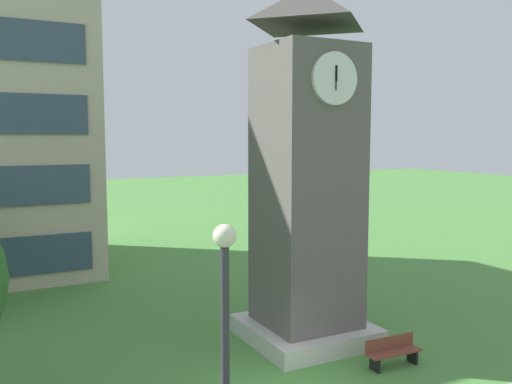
% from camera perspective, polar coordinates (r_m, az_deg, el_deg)
% --- Properties ---
extents(clock_tower, '(3.97, 3.97, 11.85)m').
position_cam_1_polar(clock_tower, '(18.19, 5.40, 0.71)').
color(clock_tower, '#605B56').
rests_on(clock_tower, ground).
extents(park_bench, '(1.81, 0.54, 0.88)m').
position_cam_1_polar(park_bench, '(17.60, 14.27, -16.03)').
color(park_bench, brown).
rests_on(park_bench, ground).
extents(street_lamp, '(0.36, 0.36, 5.65)m').
position_cam_1_polar(street_lamp, '(8.71, -3.27, -17.36)').
color(street_lamp, '#333338').
rests_on(street_lamp, ground).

